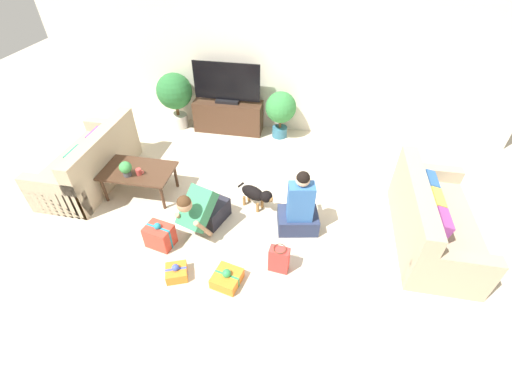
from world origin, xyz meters
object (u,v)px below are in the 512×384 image
Objects in this scene: gift_box_a at (177,272)px; potted_plant_back_left at (175,94)px; sofa_right at (431,222)px; tabletop_plant at (126,168)px; tv_console at (228,116)px; gift_bag_a at (279,259)px; person_kneeling at (203,210)px; mug at (139,172)px; gift_box_b at (160,236)px; person_sitting at (299,210)px; potted_plant_back_right at (281,109)px; coffee_table at (138,173)px; dog at (257,194)px; sofa_left at (91,164)px; tv at (227,85)px; gift_box_c at (227,278)px.

potted_plant_back_left is at bearing 109.97° from gift_box_a.
tabletop_plant is (-4.05, 0.03, 0.25)m from sofa_right.
tv_console is 3.43× the size of gift_bag_a.
mug is at bearing 175.89° from person_kneeling.
person_sitting is at bearing 19.75° from gift_box_b.
person_kneeling is 1.15m from mug.
potted_plant_back_right reaches higher than tabletop_plant.
dog is at bearing 0.02° from coffee_table.
sofa_left is at bearing 158.89° from gift_bag_a.
gift_bag_a is at bearing 68.89° from sofa_left.
tabletop_plant is at bearing -111.51° from tv.
tabletop_plant is at bearing 89.63° from sofa_right.
potted_plant_back_right is at bearing 44.94° from sofa_right.
mug is (0.08, -0.09, 0.09)m from coffee_table.
dog is 1.40m from gift_box_b.
coffee_table is 4.51× the size of tabletop_plant.
tv_console is 4.06× the size of gift_box_a.
tv is 3.51m from gift_box_a.
tabletop_plant reaches higher than gift_box_b.
coffee_table is 8.38× the size of mug.
tv reaches higher than sofa_left.
potted_plant_back_left is 3.87m from gift_bag_a.
gift_box_c is (-0.15, -3.33, -0.47)m from potted_plant_back_right.
gift_box_c is (1.63, -1.30, -0.31)m from coffee_table.
sofa_right reaches higher than gift_box_a.
potted_plant_back_left reaches higher than person_sitting.
dog reaches higher than gift_bag_a.
gift_box_b is at bearing 130.79° from gift_box_a.
person_kneeling is (0.33, -2.61, 0.06)m from tv_console.
coffee_table is at bearing 130.02° from mug.
dog is 2.49× the size of tabletop_plant.
gift_bag_a is at bearing -4.04° from gift_box_b.
potted_plant_back_right reaches higher than gift_bag_a.
gift_bag_a is at bearing -24.67° from coffee_table.
person_sitting is at bearing -57.00° from tv.
sofa_right is 4.62× the size of gift_box_b.
person_kneeling is 2.26× the size of gift_box_b.
tv is 3.25× the size of gift_bag_a.
tv_console is (-3.17, 2.25, -0.02)m from sofa_right.
dog is 4.63× the size of mug.
coffee_table is 1.18× the size of potted_plant_back_right.
dog is (0.93, -2.07, -0.64)m from tv.
mug is at bearing -108.49° from tv.
gift_box_a is 1.62m from mug.
sofa_left reaches higher than mug.
gift_box_b is (-0.14, -2.97, -0.74)m from tv.
tv_console is 2.27× the size of dog.
tabletop_plant is at bearing 133.16° from gift_box_a.
tv_console is 2.63m from person_kneeling.
coffee_table is at bearing -111.11° from tv_console.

